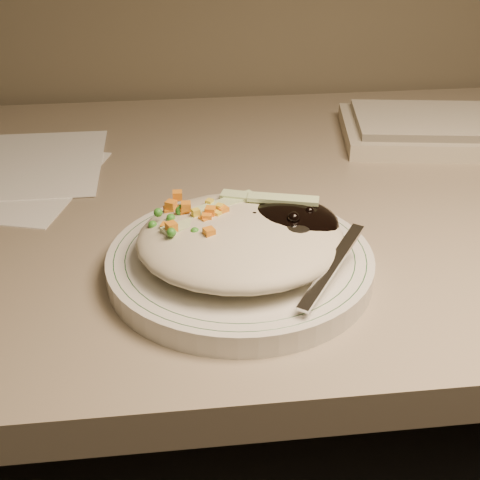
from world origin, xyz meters
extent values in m
cube|color=gray|center=(0.00, 1.38, 0.72)|extent=(1.40, 0.70, 0.04)
cylinder|color=silver|center=(-0.07, 1.20, 0.75)|extent=(0.25, 0.25, 0.02)
torus|color=#144723|center=(-0.07, 1.20, 0.76)|extent=(0.24, 0.24, 0.00)
torus|color=#144723|center=(-0.07, 1.20, 0.76)|extent=(0.22, 0.22, 0.00)
ellipsoid|color=#ADA58C|center=(-0.07, 1.20, 0.78)|extent=(0.19, 0.18, 0.04)
ellipsoid|color=black|center=(-0.03, 1.21, 0.79)|extent=(0.10, 0.09, 0.03)
ellipsoid|color=orange|center=(-0.12, 1.22, 0.78)|extent=(0.08, 0.08, 0.02)
sphere|color=black|center=(-0.06, 1.21, 0.79)|extent=(0.01, 0.01, 0.01)
sphere|color=black|center=(-0.03, 1.22, 0.79)|extent=(0.01, 0.01, 0.01)
sphere|color=black|center=(-0.01, 1.21, 0.80)|extent=(0.01, 0.01, 0.01)
sphere|color=black|center=(-0.01, 1.23, 0.79)|extent=(0.01, 0.01, 0.01)
sphere|color=black|center=(-0.02, 1.20, 0.80)|extent=(0.01, 0.01, 0.01)
sphere|color=black|center=(-0.03, 1.21, 0.79)|extent=(0.01, 0.01, 0.01)
sphere|color=black|center=(-0.02, 1.23, 0.79)|extent=(0.01, 0.01, 0.01)
cube|color=orange|center=(-0.12, 1.23, 0.80)|extent=(0.01, 0.01, 0.01)
cube|color=orange|center=(-0.10, 1.21, 0.79)|extent=(0.01, 0.01, 0.01)
cube|color=orange|center=(-0.13, 1.24, 0.80)|extent=(0.01, 0.01, 0.01)
cube|color=orange|center=(-0.10, 1.22, 0.80)|extent=(0.01, 0.01, 0.01)
cube|color=orange|center=(-0.10, 1.21, 0.80)|extent=(0.01, 0.01, 0.01)
cube|color=orange|center=(-0.14, 1.25, 0.79)|extent=(0.01, 0.01, 0.01)
cube|color=orange|center=(-0.12, 1.23, 0.80)|extent=(0.01, 0.01, 0.01)
cube|color=orange|center=(-0.10, 1.21, 0.80)|extent=(0.01, 0.01, 0.01)
cube|color=orange|center=(-0.09, 1.22, 0.80)|extent=(0.01, 0.01, 0.01)
cube|color=orange|center=(-0.13, 1.25, 0.80)|extent=(0.01, 0.01, 0.01)
cube|color=orange|center=(-0.13, 1.19, 0.80)|extent=(0.01, 0.01, 0.01)
cube|color=orange|center=(-0.10, 1.18, 0.80)|extent=(0.01, 0.01, 0.01)
cube|color=orange|center=(-0.14, 1.21, 0.79)|extent=(0.01, 0.01, 0.01)
cube|color=orange|center=(-0.13, 1.24, 0.79)|extent=(0.01, 0.01, 0.01)
sphere|color=#388C28|center=(-0.10, 1.22, 0.80)|extent=(0.01, 0.01, 0.01)
sphere|color=#388C28|center=(-0.13, 1.18, 0.80)|extent=(0.01, 0.01, 0.01)
sphere|color=#388C28|center=(-0.13, 1.22, 0.80)|extent=(0.01, 0.01, 0.01)
sphere|color=#388C28|center=(-0.15, 1.22, 0.80)|extent=(0.01, 0.01, 0.01)
sphere|color=#388C28|center=(-0.11, 1.22, 0.79)|extent=(0.01, 0.01, 0.01)
sphere|color=#388C28|center=(-0.10, 1.19, 0.79)|extent=(0.01, 0.01, 0.01)
sphere|color=#388C28|center=(-0.12, 1.22, 0.79)|extent=(0.01, 0.01, 0.01)
sphere|color=#388C28|center=(-0.12, 1.20, 0.79)|extent=(0.01, 0.01, 0.01)
sphere|color=#388C28|center=(-0.15, 1.22, 0.79)|extent=(0.01, 0.01, 0.01)
sphere|color=#388C28|center=(-0.12, 1.23, 0.80)|extent=(0.01, 0.01, 0.01)
sphere|color=#388C28|center=(-0.13, 1.23, 0.80)|extent=(0.01, 0.01, 0.01)
sphere|color=#388C28|center=(-0.13, 1.20, 0.79)|extent=(0.01, 0.01, 0.01)
sphere|color=#388C28|center=(-0.11, 1.19, 0.80)|extent=(0.01, 0.01, 0.01)
sphere|color=#388C28|center=(-0.08, 1.24, 0.79)|extent=(0.01, 0.01, 0.01)
cube|color=yellow|center=(-0.11, 1.22, 0.79)|extent=(0.01, 0.01, 0.01)
cube|color=yellow|center=(-0.09, 1.21, 0.80)|extent=(0.01, 0.01, 0.01)
cube|color=yellow|center=(-0.12, 1.23, 0.79)|extent=(0.01, 0.01, 0.01)
cube|color=yellow|center=(-0.11, 1.22, 0.80)|extent=(0.01, 0.01, 0.01)
cube|color=yellow|center=(-0.12, 1.21, 0.79)|extent=(0.01, 0.01, 0.01)
cube|color=yellow|center=(-0.09, 1.22, 0.80)|extent=(0.01, 0.01, 0.01)
cube|color=yellow|center=(-0.10, 1.24, 0.80)|extent=(0.01, 0.01, 0.01)
cube|color=yellow|center=(-0.11, 1.21, 0.79)|extent=(0.01, 0.01, 0.01)
cube|color=#B2D18C|center=(-0.08, 1.24, 0.80)|extent=(0.07, 0.05, 0.00)
cube|color=#B2D18C|center=(-0.05, 1.24, 0.80)|extent=(0.07, 0.04, 0.00)
cube|color=#B2D18C|center=(-0.11, 1.21, 0.80)|extent=(0.07, 0.05, 0.00)
cube|color=#B2D18C|center=(-0.03, 1.23, 0.80)|extent=(0.07, 0.03, 0.00)
ellipsoid|color=silver|center=(-0.02, 1.19, 0.79)|extent=(0.06, 0.06, 0.01)
cube|color=silver|center=(0.00, 1.14, 0.78)|extent=(0.08, 0.10, 0.03)
camera|label=1|loc=(-0.13, 0.67, 1.09)|focal=50.00mm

